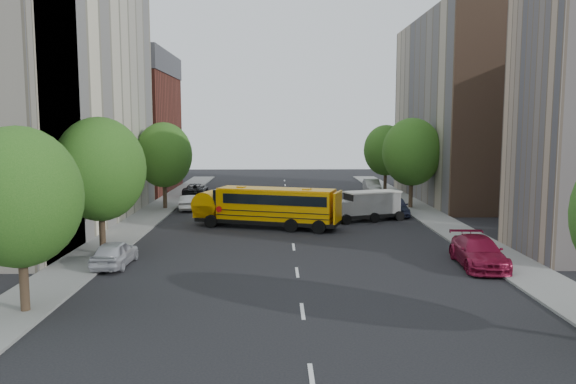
{
  "coord_description": "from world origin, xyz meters",
  "views": [
    {
      "loc": [
        -1.01,
        -35.74,
        7.39
      ],
      "look_at": [
        -0.27,
        2.0,
        2.93
      ],
      "focal_mm": 35.0,
      "sensor_mm": 36.0,
      "label": 1
    }
  ],
  "objects_px": {
    "street_tree_1": "(100,169)",
    "parked_car_1": "(188,202)",
    "street_tree_2": "(164,155)",
    "street_tree_5": "(386,150)",
    "parked_car_0": "(115,253)",
    "safari_truck": "(367,205)",
    "parked_car_2": "(196,190)",
    "street_tree_0": "(19,197)",
    "parked_car_3": "(478,252)",
    "street_tree_4": "(412,152)",
    "parked_car_5": "(372,186)",
    "parked_car_4": "(395,206)",
    "school_bus": "(266,205)"
  },
  "relations": [
    {
      "from": "street_tree_2",
      "to": "parked_car_5",
      "type": "xyz_separation_m",
      "value": [
        20.6,
        12.45,
        -4.09
      ]
    },
    {
      "from": "parked_car_3",
      "to": "parked_car_0",
      "type": "bearing_deg",
      "value": -177.57
    },
    {
      "from": "street_tree_0",
      "to": "parked_car_2",
      "type": "bearing_deg",
      "value": 87.84
    },
    {
      "from": "safari_truck",
      "to": "parked_car_4",
      "type": "height_order",
      "value": "safari_truck"
    },
    {
      "from": "street_tree_5",
      "to": "safari_truck",
      "type": "xyz_separation_m",
      "value": [
        -4.98,
        -18.48,
        -3.48
      ]
    },
    {
      "from": "street_tree_5",
      "to": "parked_car_0",
      "type": "xyz_separation_m",
      "value": [
        -20.6,
        -32.53,
        -4.0
      ]
    },
    {
      "from": "street_tree_2",
      "to": "street_tree_1",
      "type": "bearing_deg",
      "value": -90.0
    },
    {
      "from": "street_tree_1",
      "to": "parked_car_4",
      "type": "xyz_separation_m",
      "value": [
        19.8,
        14.08,
        -4.17
      ]
    },
    {
      "from": "school_bus",
      "to": "parked_car_2",
      "type": "distance_m",
      "value": 19.98
    },
    {
      "from": "street_tree_4",
      "to": "parked_car_5",
      "type": "distance_m",
      "value": 13.26
    },
    {
      "from": "street_tree_4",
      "to": "safari_truck",
      "type": "height_order",
      "value": "street_tree_4"
    },
    {
      "from": "street_tree_2",
      "to": "parked_car_4",
      "type": "xyz_separation_m",
      "value": [
        19.8,
        -3.92,
        -4.04
      ]
    },
    {
      "from": "street_tree_0",
      "to": "parked_car_3",
      "type": "xyz_separation_m",
      "value": [
        20.6,
        7.02,
        -3.86
      ]
    },
    {
      "from": "safari_truck",
      "to": "parked_car_5",
      "type": "distance_m",
      "value": 19.27
    },
    {
      "from": "street_tree_2",
      "to": "street_tree_5",
      "type": "height_order",
      "value": "street_tree_2"
    },
    {
      "from": "street_tree_4",
      "to": "parked_car_3",
      "type": "height_order",
      "value": "street_tree_4"
    },
    {
      "from": "school_bus",
      "to": "parked_car_1",
      "type": "height_order",
      "value": "school_bus"
    },
    {
      "from": "parked_car_3",
      "to": "parked_car_4",
      "type": "bearing_deg",
      "value": 96.48
    },
    {
      "from": "safari_truck",
      "to": "parked_car_2",
      "type": "xyz_separation_m",
      "value": [
        -15.62,
        15.59,
        -0.53
      ]
    },
    {
      "from": "street_tree_0",
      "to": "street_tree_4",
      "type": "bearing_deg",
      "value": 51.84
    },
    {
      "from": "safari_truck",
      "to": "parked_car_2",
      "type": "height_order",
      "value": "safari_truck"
    },
    {
      "from": "street_tree_0",
      "to": "parked_car_3",
      "type": "height_order",
      "value": "street_tree_0"
    },
    {
      "from": "street_tree_0",
      "to": "street_tree_2",
      "type": "distance_m",
      "value": 28.0
    },
    {
      "from": "street_tree_1",
      "to": "school_bus",
      "type": "distance_m",
      "value": 13.07
    },
    {
      "from": "parked_car_0",
      "to": "parked_car_2",
      "type": "relative_size",
      "value": 0.83
    },
    {
      "from": "street_tree_2",
      "to": "parked_car_1",
      "type": "height_order",
      "value": "street_tree_2"
    },
    {
      "from": "street_tree_4",
      "to": "parked_car_5",
      "type": "xyz_separation_m",
      "value": [
        -1.4,
        12.45,
        -4.34
      ]
    },
    {
      "from": "parked_car_0",
      "to": "parked_car_1",
      "type": "xyz_separation_m",
      "value": [
        0.75,
        20.02,
        -0.04
      ]
    },
    {
      "from": "parked_car_2",
      "to": "parked_car_5",
      "type": "distance_m",
      "value": 19.49
    },
    {
      "from": "school_bus",
      "to": "parked_car_5",
      "type": "xyz_separation_m",
      "value": [
        11.45,
        21.73,
        -0.92
      ]
    },
    {
      "from": "street_tree_0",
      "to": "parked_car_1",
      "type": "distance_m",
      "value": 27.87
    },
    {
      "from": "street_tree_1",
      "to": "parked_car_1",
      "type": "xyz_separation_m",
      "value": [
        2.15,
        17.5,
        -4.29
      ]
    },
    {
      "from": "parked_car_0",
      "to": "parked_car_5",
      "type": "xyz_separation_m",
      "value": [
        19.2,
        32.97,
        0.04
      ]
    },
    {
      "from": "street_tree_2",
      "to": "parked_car_4",
      "type": "height_order",
      "value": "street_tree_2"
    },
    {
      "from": "street_tree_1",
      "to": "street_tree_2",
      "type": "height_order",
      "value": "street_tree_1"
    },
    {
      "from": "street_tree_5",
      "to": "parked_car_0",
      "type": "height_order",
      "value": "street_tree_5"
    },
    {
      "from": "street_tree_4",
      "to": "parked_car_2",
      "type": "relative_size",
      "value": 1.63
    },
    {
      "from": "street_tree_1",
      "to": "street_tree_4",
      "type": "height_order",
      "value": "street_tree_4"
    },
    {
      "from": "street_tree_2",
      "to": "parked_car_5",
      "type": "relative_size",
      "value": 1.72
    },
    {
      "from": "parked_car_4",
      "to": "parked_car_2",
      "type": "bearing_deg",
      "value": 146.63
    },
    {
      "from": "parked_car_0",
      "to": "parked_car_2",
      "type": "bearing_deg",
      "value": -88.46
    },
    {
      "from": "street_tree_2",
      "to": "parked_car_2",
      "type": "distance_m",
      "value": 10.1
    },
    {
      "from": "street_tree_4",
      "to": "parked_car_3",
      "type": "distance_m",
      "value": 21.47
    },
    {
      "from": "school_bus",
      "to": "parked_car_1",
      "type": "xyz_separation_m",
      "value": [
        -7.0,
        8.77,
        -1.0
      ]
    },
    {
      "from": "street_tree_4",
      "to": "parked_car_0",
      "type": "height_order",
      "value": "street_tree_4"
    },
    {
      "from": "parked_car_2",
      "to": "parked_car_4",
      "type": "bearing_deg",
      "value": 143.79
    },
    {
      "from": "parked_car_5",
      "to": "school_bus",
      "type": "bearing_deg",
      "value": -116.08
    },
    {
      "from": "street_tree_1",
      "to": "parked_car_1",
      "type": "relative_size",
      "value": 1.98
    },
    {
      "from": "parked_car_5",
      "to": "street_tree_1",
      "type": "bearing_deg",
      "value": -122.38
    },
    {
      "from": "street_tree_5",
      "to": "parked_car_1",
      "type": "height_order",
      "value": "street_tree_5"
    }
  ]
}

